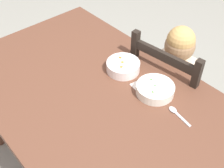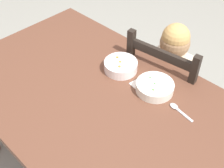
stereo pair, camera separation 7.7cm
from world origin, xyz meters
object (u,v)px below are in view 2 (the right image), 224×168
dining_table (99,108)px  spoon (177,109)px  dining_chair (165,94)px  bowl_of_carrots (121,66)px  bowl_of_peas (155,87)px  child_figure (167,73)px

dining_table → spoon: size_ratio=11.16×
dining_chair → bowl_of_carrots: 0.47m
dining_table → dining_chair: (0.07, 0.51, -0.22)m
bowl_of_peas → spoon: 0.16m
child_figure → spoon: bearing=-50.0°
child_figure → bowl_of_peas: (0.11, -0.29, 0.16)m
dining_table → bowl_of_peas: size_ratio=8.27×
bowl_of_peas → spoon: bowl_of_peas is taller
dining_table → bowl_of_peas: bearing=50.7°
dining_table → bowl_of_carrots: (-0.05, 0.22, 0.12)m
dining_table → child_figure: child_figure is taller
bowl_of_peas → bowl_of_carrots: bearing=180.0°
dining_table → child_figure: bearing=82.9°
dining_table → bowl_of_peas: (0.18, 0.22, 0.12)m
dining_chair → child_figure: 0.18m
child_figure → spoon: (0.27, -0.32, 0.14)m
child_figure → bowl_of_peas: child_figure is taller
bowl_of_carrots → dining_table: bearing=-76.7°
dining_chair → bowl_of_peas: dining_chair is taller
child_figure → bowl_of_peas: 0.35m
child_figure → bowl_of_carrots: bearing=-111.3°
bowl_of_peas → bowl_of_carrots: 0.23m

